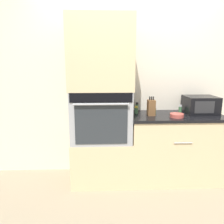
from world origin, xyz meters
TOP-DOWN VIEW (x-y plane):
  - ground_plane at (0.00, 0.00)m, footprint 12.00×12.00m
  - wall_back at (0.00, 0.63)m, footprint 8.00×0.05m
  - oven_cabinet_base at (-0.38, 0.30)m, footprint 0.76×0.60m
  - wall_oven at (-0.38, 0.30)m, footprint 0.74×0.64m
  - oven_cabinet_upper at (-0.38, 0.30)m, footprint 0.76×0.60m
  - counter_unit at (0.59, 0.30)m, footprint 1.20×0.63m
  - microwave at (0.93, 0.37)m, footprint 0.40×0.36m
  - knife_block at (0.25, 0.27)m, footprint 0.09×0.12m
  - bowl at (0.55, 0.15)m, footprint 0.17×0.17m
  - condiment_jar_near at (0.12, 0.56)m, footprint 0.04×0.04m
  - condiment_jar_mid at (0.69, 0.43)m, footprint 0.04×0.04m
  - condiment_jar_far at (0.33, 0.38)m, footprint 0.04×0.04m
  - condiment_jar_back at (0.08, 0.38)m, footprint 0.05×0.05m

SIDE VIEW (x-z plane):
  - ground_plane at x=0.00m, z-range 0.00..0.00m
  - oven_cabinet_base at x=-0.38m, z-range 0.00..0.58m
  - counter_unit at x=0.59m, z-range 0.00..0.89m
  - wall_oven at x=-0.38m, z-range 0.58..1.22m
  - bowl at x=0.55m, z-range 0.89..0.94m
  - condiment_jar_far at x=0.33m, z-range 0.89..0.97m
  - condiment_jar_back at x=0.08m, z-range 0.89..0.99m
  - condiment_jar_mid at x=0.69m, z-range 0.89..1.00m
  - condiment_jar_near at x=0.12m, z-range 0.89..1.01m
  - knife_block at x=0.25m, z-range 0.87..1.11m
  - microwave at x=0.93m, z-range 0.89..1.12m
  - wall_back at x=0.00m, z-range 0.00..2.50m
  - oven_cabinet_upper at x=-0.38m, z-range 1.22..2.08m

